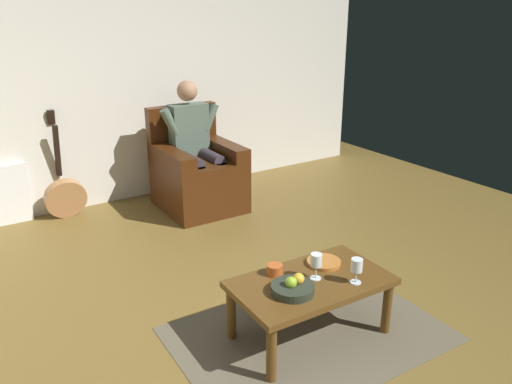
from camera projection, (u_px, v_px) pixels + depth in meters
ground_plane at (288, 363)px, 3.01m from camera, size 7.60×7.60×0.00m
wall_back at (99, 74)px, 5.05m from camera, size 6.53×0.06×2.68m
rug at (309, 334)px, 3.27m from camera, size 1.72×1.22×0.01m
armchair at (197, 174)px, 5.23m from camera, size 0.76×0.84×1.02m
person_seated at (195, 141)px, 5.13m from camera, size 0.64×0.61×1.29m
coffee_table at (311, 288)px, 3.15m from camera, size 1.00×0.60×0.40m
guitar at (65, 195)px, 5.01m from camera, size 0.40×0.28×1.06m
wine_glass_near at (357, 267)px, 3.07m from camera, size 0.07×0.07×0.16m
wine_glass_far at (316, 262)px, 3.11m from camera, size 0.07×0.07×0.17m
fruit_bowl at (293, 287)px, 2.99m from camera, size 0.26×0.26×0.11m
decorative_dish at (324, 262)px, 3.33m from camera, size 0.22×0.22×0.02m
candle_jar at (275, 270)px, 3.19m from camera, size 0.10×0.10×0.07m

